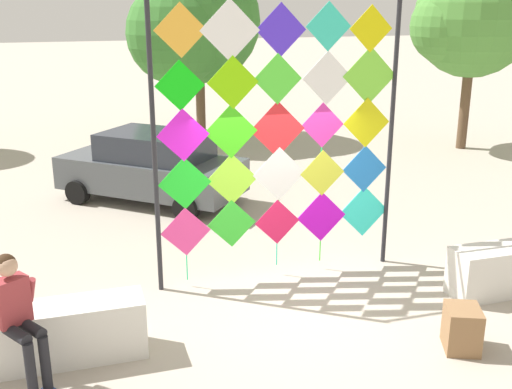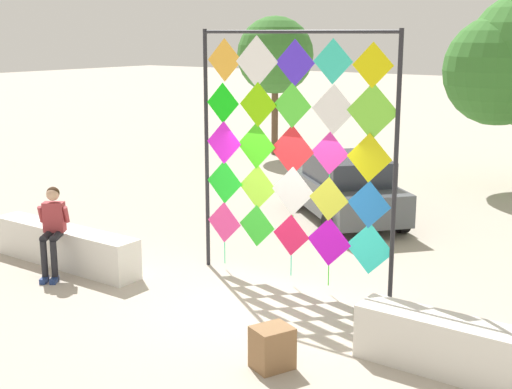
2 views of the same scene
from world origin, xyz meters
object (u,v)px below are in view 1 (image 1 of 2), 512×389
(seated_vendor, at_px, (18,313))
(tree_broadleaf, at_px, (191,25))
(kite_display_rack, at_px, (280,124))
(cardboard_box_large, at_px, (462,328))
(tree_palm_like, at_px, (470,22))
(parked_car, at_px, (152,166))

(seated_vendor, relative_size, tree_broadleaf, 0.29)
(seated_vendor, xyz_separation_m, tree_broadleaf, (4.32, 12.01, 2.44))
(kite_display_rack, relative_size, seated_vendor, 2.69)
(kite_display_rack, xyz_separation_m, seated_vendor, (-3.58, -2.02, -1.44))
(cardboard_box_large, bearing_deg, tree_palm_like, 55.94)
(kite_display_rack, distance_m, seated_vendor, 4.36)
(seated_vendor, bearing_deg, kite_display_rack, 29.38)
(kite_display_rack, height_order, seated_vendor, kite_display_rack)
(tree_palm_like, bearing_deg, kite_display_rack, -139.29)
(seated_vendor, xyz_separation_m, cardboard_box_large, (5.02, -0.66, -0.65))
(parked_car, bearing_deg, seated_vendor, -109.83)
(parked_car, bearing_deg, kite_display_rack, -72.81)
(cardboard_box_large, bearing_deg, tree_broadleaf, 93.19)
(kite_display_rack, height_order, tree_broadleaf, tree_broadleaf)
(cardboard_box_large, bearing_deg, parked_car, 111.68)
(cardboard_box_large, xyz_separation_m, tree_palm_like, (6.32, 9.35, 3.20))
(kite_display_rack, xyz_separation_m, tree_broadleaf, (0.73, 9.99, 1.00))
(kite_display_rack, xyz_separation_m, tree_palm_like, (7.76, 6.68, 1.11))
(tree_palm_like, bearing_deg, seated_vendor, -142.53)
(tree_palm_like, bearing_deg, cardboard_box_large, -124.06)
(kite_display_rack, bearing_deg, cardboard_box_large, -61.72)
(tree_broadleaf, relative_size, tree_palm_like, 1.02)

